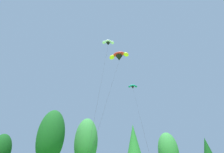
# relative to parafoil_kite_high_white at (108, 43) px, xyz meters

# --- Properties ---
(treeline_tree_b) EXTENTS (4.59, 4.59, 10.32)m
(treeline_tree_b) POSITION_rel_parafoil_kite_high_white_xyz_m (-23.94, 17.46, -18.79)
(treeline_tree_b) COLOR #472D19
(treeline_tree_b) RESTS_ON ground_plane
(treeline_tree_c) EXTENTS (5.84, 5.84, 14.97)m
(treeline_tree_c) POSITION_rel_parafoil_kite_high_white_xyz_m (-11.82, 13.08, -15.97)
(treeline_tree_c) COLOR #472D19
(treeline_tree_c) RESTS_ON ground_plane
(treeline_tree_d) EXTENTS (5.78, 5.78, 14.73)m
(treeline_tree_d) POSITION_rel_parafoil_kite_high_white_xyz_m (-4.55, 18.76, -16.12)
(treeline_tree_d) COLOR #472D19
(treeline_tree_d) RESTS_ON ground_plane
(treeline_tree_e) EXTENTS (4.44, 4.44, 12.92)m
(treeline_tree_e) POSITION_rel_parafoil_kite_high_white_xyz_m (7.14, 16.88, -16.94)
(treeline_tree_e) COLOR #472D19
(treeline_tree_e) RESTS_ON ground_plane
(treeline_tree_f) EXTENTS (4.76, 4.76, 10.96)m
(treeline_tree_f) POSITION_rel_parafoil_kite_high_white_xyz_m (15.33, 16.69, -18.40)
(treeline_tree_f) COLOR #472D19
(treeline_tree_f) RESTS_ON ground_plane
(parafoil_kite_high_white) EXTENTS (3.57, 10.05, 24.07)m
(parafoil_kite_high_white) POSITION_rel_parafoil_kite_high_white_xyz_m (0.00, 0.00, 0.00)
(parafoil_kite_high_white) COLOR white
(parafoil_kite_mid_teal) EXTENTS (3.49, 19.45, 18.61)m
(parafoil_kite_mid_teal) POSITION_rel_parafoil_kite_high_white_xyz_m (6.05, 8.00, -5.78)
(parafoil_kite_mid_teal) COLOR teal
(parafoil_kite_far_red_yellow) EXTENTS (5.97, 8.30, 19.19)m
(parafoil_kite_far_red_yellow) POSITION_rel_parafoil_kite_high_white_xyz_m (1.87, -2.35, -5.04)
(parafoil_kite_far_red_yellow) COLOR red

